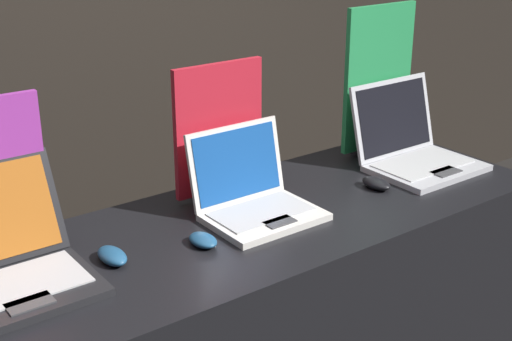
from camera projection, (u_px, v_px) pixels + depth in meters
wall_back at (56, 10)px, 2.96m from camera, size 8.00×0.05×2.80m
laptop_front at (5, 261)px, 1.71m from camera, size 0.37×0.38×0.27m
mouse_front at (112, 256)px, 1.83m from camera, size 0.06×0.11×0.03m
laptop_middle at (253, 196)px, 2.09m from camera, size 0.32×0.29×0.25m
mouse_middle at (203, 240)px, 1.92m from camera, size 0.06×0.10×0.03m
promo_stand_middle at (219, 135)px, 2.17m from camera, size 0.31×0.07×0.42m
laptop_back at (413, 148)px, 2.47m from camera, size 0.37×0.34×0.28m
mouse_back at (376, 183)px, 2.29m from camera, size 0.06×0.11×0.03m
promo_stand_back at (378, 83)px, 2.54m from camera, size 0.31×0.07×0.53m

